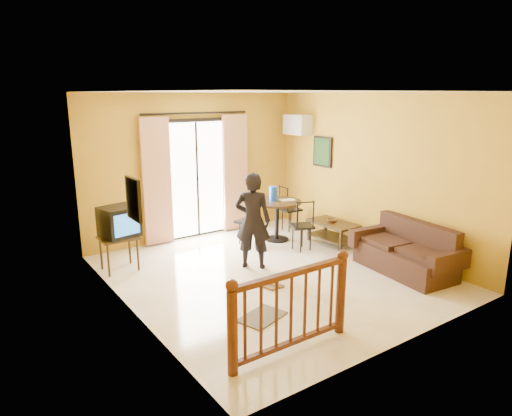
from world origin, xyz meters
TOP-DOWN VIEW (x-y plane):
  - ground at (0.00, 0.00)m, footprint 5.00×5.00m
  - room_shell at (0.00, 0.00)m, footprint 5.00×5.00m
  - balcony_door at (0.00, 2.43)m, footprint 2.25×0.14m
  - tv_table at (-1.90, 1.54)m, footprint 0.57×0.47m
  - television at (-1.87, 1.54)m, footprint 0.62×0.58m
  - picture_left at (-2.22, -0.20)m, footprint 0.05×0.42m
  - dining_table at (1.13, 1.35)m, footprint 0.94×0.94m
  - water_jug at (1.07, 1.39)m, footprint 0.15×0.15m
  - serving_tray at (1.31, 1.25)m, footprint 0.32×0.26m
  - dining_chairs at (1.14, 1.26)m, footprint 1.70×1.55m
  - air_conditioner at (2.09, 1.95)m, footprint 0.31×0.60m
  - botanical_print at (2.22, 1.30)m, footprint 0.05×0.50m
  - coffee_table at (1.85, 0.55)m, footprint 0.54×0.97m
  - bowl at (1.85, 0.57)m, footprint 0.24×0.24m
  - sofa at (1.85, -1.13)m, footprint 0.94×1.75m
  - standing_person at (-0.06, 0.43)m, footprint 0.68×0.67m
  - stair_balustrade at (-1.15, -1.90)m, footprint 1.63×0.13m
  - doormat at (-0.96, -1.09)m, footprint 0.69×0.56m
  - sandals at (-0.28, -0.40)m, footprint 0.29×0.27m

SIDE VIEW (x-z plane):
  - ground at x=0.00m, z-range 0.00..0.00m
  - dining_chairs at x=1.14m, z-range -0.47..0.47m
  - doormat at x=-0.96m, z-range 0.00..0.02m
  - sandals at x=-0.28m, z-range 0.00..0.03m
  - coffee_table at x=1.85m, z-range 0.07..0.50m
  - sofa at x=1.85m, z-range -0.10..0.70m
  - bowl at x=1.85m, z-range 0.43..0.49m
  - tv_table at x=-1.90m, z-range 0.21..0.77m
  - stair_balustrade at x=-1.15m, z-range 0.05..1.08m
  - dining_table at x=1.13m, z-range 0.23..1.01m
  - standing_person at x=-0.06m, z-range 0.00..1.58m
  - serving_tray at x=1.31m, z-range 0.78..0.80m
  - television at x=-1.87m, z-range 0.57..1.05m
  - water_jug at x=1.07m, z-range 0.78..1.06m
  - balcony_door at x=0.00m, z-range -0.04..2.42m
  - picture_left at x=-2.22m, z-range 1.29..1.81m
  - botanical_print at x=2.22m, z-range 1.35..1.95m
  - room_shell at x=0.00m, z-range -0.80..4.20m
  - air_conditioner at x=2.09m, z-range 1.95..2.35m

